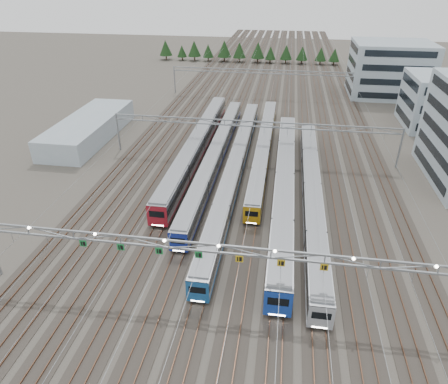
# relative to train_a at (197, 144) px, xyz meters

# --- Properties ---
(ground) EXTENTS (400.00, 400.00, 0.00)m
(ground) POSITION_rel_train_a_xyz_m (11.25, -40.11, -2.27)
(ground) COLOR #47423A
(ground) RESTS_ON ground
(track_bed) EXTENTS (54.00, 260.00, 5.42)m
(track_bed) POSITION_rel_train_a_xyz_m (11.25, 59.89, -0.78)
(track_bed) COLOR #2D2823
(track_bed) RESTS_ON ground
(train_a) EXTENTS (3.10, 55.45, 4.05)m
(train_a) POSITION_rel_train_a_xyz_m (0.00, 0.00, 0.00)
(train_a) COLOR black
(train_a) RESTS_ON ground
(train_b) EXTENTS (2.67, 59.11, 3.47)m
(train_b) POSITION_rel_train_a_xyz_m (4.50, -3.47, -0.29)
(train_b) COLOR black
(train_b) RESTS_ON ground
(train_c) EXTENTS (2.69, 66.72, 3.50)m
(train_c) POSITION_rel_train_a_xyz_m (9.00, -8.31, -0.28)
(train_c) COLOR black
(train_c) RESTS_ON ground
(train_d) EXTENTS (2.62, 52.86, 3.40)m
(train_d) POSITION_rel_train_a_xyz_m (13.50, 1.57, -0.33)
(train_d) COLOR black
(train_d) RESTS_ON ground
(train_e) EXTENTS (3.13, 56.70, 4.08)m
(train_e) POSITION_rel_train_a_xyz_m (18.00, -14.09, 0.02)
(train_e) COLOR black
(train_e) RESTS_ON ground
(train_f) EXTENTS (2.76, 54.49, 3.59)m
(train_f) POSITION_rel_train_a_xyz_m (22.50, -16.19, -0.23)
(train_f) COLOR black
(train_f) RESTS_ON ground
(gantry_near) EXTENTS (56.36, 0.61, 8.08)m
(gantry_near) POSITION_rel_train_a_xyz_m (11.20, -40.23, 4.81)
(gantry_near) COLOR gray
(gantry_near) RESTS_ON ground
(gantry_mid) EXTENTS (56.36, 0.36, 8.00)m
(gantry_mid) POSITION_rel_train_a_xyz_m (11.25, -0.11, 4.11)
(gantry_mid) COLOR gray
(gantry_mid) RESTS_ON ground
(gantry_far) EXTENTS (56.36, 0.36, 8.00)m
(gantry_far) POSITION_rel_train_a_xyz_m (11.25, 44.89, 4.11)
(gantry_far) COLOR gray
(gantry_far) RESTS_ON ground
(depot_bldg_mid) EXTENTS (14.00, 16.00, 12.24)m
(depot_bldg_mid) POSITION_rel_train_a_xyz_m (52.81, 25.45, 3.84)
(depot_bldg_mid) COLOR #98AAB6
(depot_bldg_mid) RESTS_ON ground
(depot_bldg_north) EXTENTS (22.00, 18.00, 15.24)m
(depot_bldg_north) POSITION_rel_train_a_xyz_m (46.87, 52.34, 5.35)
(depot_bldg_north) COLOR #98AAB6
(depot_bldg_north) RESTS_ON ground
(west_shed) EXTENTS (10.00, 30.00, 4.54)m
(west_shed) POSITION_rel_train_a_xyz_m (-26.11, 5.43, -0.01)
(west_shed) COLOR #98AAB6
(west_shed) RESTS_ON ground
(treeline) EXTENTS (81.20, 5.60, 7.02)m
(treeline) POSITION_rel_train_a_xyz_m (4.05, 93.27, 1.96)
(treeline) COLOR #332114
(treeline) RESTS_ON ground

